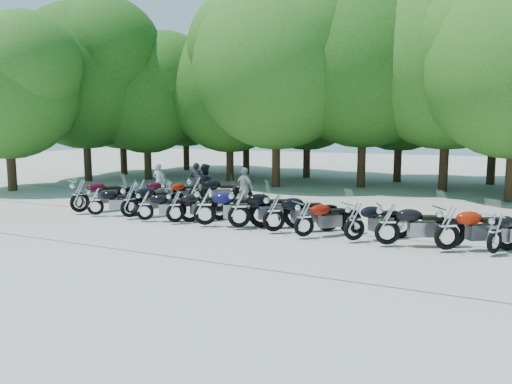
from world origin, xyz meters
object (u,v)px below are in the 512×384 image
at_px(motorcycle_9, 354,220).
at_px(motorcycle_1, 95,200).
at_px(motorcycle_0, 80,195).
at_px(rider_1, 205,185).
at_px(motorcycle_8, 304,217).
at_px(motorcycle_6, 239,207).
at_px(motorcycle_7, 274,211).
at_px(motorcycle_11, 448,227).
at_px(motorcycle_2, 130,200).
at_px(motorcycle_3, 145,205).
at_px(motorcycle_14, 167,192).
at_px(motorcycle_5, 205,205).
at_px(rider_3, 197,181).
at_px(motorcycle_13, 141,191).
at_px(rider_2, 245,188).
at_px(rider_0, 159,181).
at_px(motorcycle_4, 175,205).
at_px(motorcycle_15, 196,191).
at_px(motorcycle_12, 495,232).

bearing_deg(motorcycle_9, motorcycle_1, 43.52).
distance_m(motorcycle_0, rider_1, 4.87).
bearing_deg(motorcycle_8, motorcycle_6, 33.77).
height_order(motorcycle_7, motorcycle_11, motorcycle_7).
bearing_deg(motorcycle_11, motorcycle_1, 56.44).
relative_size(motorcycle_2, motorcycle_3, 1.14).
bearing_deg(motorcycle_14, motorcycle_3, 136.91).
relative_size(motorcycle_5, motorcycle_7, 1.04).
bearing_deg(rider_3, motorcycle_14, 78.13).
bearing_deg(motorcycle_1, motorcycle_13, -27.91).
distance_m(motorcycle_3, motorcycle_5, 2.30).
relative_size(motorcycle_3, rider_2, 1.29).
height_order(motorcycle_3, rider_2, rider_2).
height_order(motorcycle_5, motorcycle_14, motorcycle_5).
distance_m(rider_0, rider_3, 1.70).
bearing_deg(motorcycle_1, motorcycle_5, -118.83).
bearing_deg(motorcycle_0, motorcycle_4, -156.13).
bearing_deg(motorcycle_11, motorcycle_6, 54.31).
bearing_deg(motorcycle_2, motorcycle_1, 37.22).
bearing_deg(motorcycle_14, motorcycle_15, -155.48).
bearing_deg(motorcycle_13, rider_3, -74.18).
height_order(motorcycle_11, motorcycle_14, motorcycle_11).
bearing_deg(motorcycle_1, motorcycle_3, -120.92).
bearing_deg(motorcycle_4, motorcycle_6, -139.27).
relative_size(motorcycle_13, rider_1, 1.26).
bearing_deg(rider_2, motorcycle_2, 72.62).
bearing_deg(rider_0, motorcycle_6, 142.29).
height_order(motorcycle_0, rider_3, rider_3).
distance_m(motorcycle_1, motorcycle_2, 1.46).
relative_size(motorcycle_6, motorcycle_15, 1.00).
bearing_deg(motorcycle_8, rider_2, -2.85).
bearing_deg(motorcycle_15, rider_2, -98.15).
bearing_deg(motorcycle_7, motorcycle_3, 53.44).
relative_size(motorcycle_8, rider_2, 1.35).
xyz_separation_m(motorcycle_12, rider_3, (-11.81, 4.66, 0.22)).
xyz_separation_m(motorcycle_15, rider_1, (-0.12, 0.90, 0.14)).
xyz_separation_m(motorcycle_1, motorcycle_9, (9.39, 0.14, 0.04)).
relative_size(motorcycle_14, rider_1, 1.19).
height_order(motorcycle_8, rider_2, rider_2).
height_order(motorcycle_0, motorcycle_4, motorcycle_0).
height_order(rider_1, rider_3, rider_1).
relative_size(motorcycle_0, rider_3, 1.55).
bearing_deg(motorcycle_6, motorcycle_7, -128.75).
height_order(motorcycle_9, rider_1, rider_1).
relative_size(motorcycle_9, motorcycle_15, 0.89).
distance_m(motorcycle_7, motorcycle_14, 6.56).
bearing_deg(motorcycle_14, rider_0, -19.41).
bearing_deg(rider_1, motorcycle_2, 92.52).
bearing_deg(motorcycle_9, rider_2, 8.40).
bearing_deg(rider_0, motorcycle_4, 128.17).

